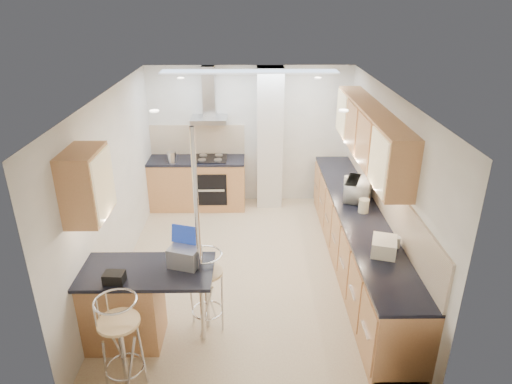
{
  "coord_description": "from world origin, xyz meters",
  "views": [
    {
      "loc": [
        0.02,
        -5.55,
        3.64
      ],
      "look_at": [
        0.08,
        0.2,
        1.11
      ],
      "focal_mm": 32.0,
      "sensor_mm": 36.0,
      "label": 1
    }
  ],
  "objects_px": {
    "microwave": "(359,190)",
    "bar_stool_end": "(207,291)",
    "laptop": "(185,257)",
    "bread_bin": "(384,246)",
    "bar_stool_near": "(122,344)"
  },
  "relations": [
    {
      "from": "microwave",
      "to": "bar_stool_end",
      "type": "xyz_separation_m",
      "value": [
        -2.05,
        -1.59,
        -0.56
      ]
    },
    {
      "from": "laptop",
      "to": "bread_bin",
      "type": "height_order",
      "value": "laptop"
    },
    {
      "from": "microwave",
      "to": "laptop",
      "type": "distance_m",
      "value": 2.84
    },
    {
      "from": "laptop",
      "to": "bar_stool_near",
      "type": "height_order",
      "value": "laptop"
    },
    {
      "from": "bar_stool_end",
      "to": "bread_bin",
      "type": "height_order",
      "value": "bread_bin"
    },
    {
      "from": "bar_stool_near",
      "to": "microwave",
      "type": "bearing_deg",
      "value": 53.4
    },
    {
      "from": "laptop",
      "to": "bar_stool_end",
      "type": "height_order",
      "value": "laptop"
    },
    {
      "from": "bar_stool_end",
      "to": "bread_bin",
      "type": "relative_size",
      "value": 2.99
    },
    {
      "from": "bar_stool_near",
      "to": "bread_bin",
      "type": "height_order",
      "value": "bread_bin"
    },
    {
      "from": "bar_stool_near",
      "to": "bread_bin",
      "type": "relative_size",
      "value": 3.12
    },
    {
      "from": "laptop",
      "to": "bar_stool_end",
      "type": "relative_size",
      "value": 0.31
    },
    {
      "from": "laptop",
      "to": "bar_stool_near",
      "type": "bearing_deg",
      "value": -109.02
    },
    {
      "from": "laptop",
      "to": "bread_bin",
      "type": "relative_size",
      "value": 0.94
    },
    {
      "from": "bar_stool_near",
      "to": "bar_stool_end",
      "type": "xyz_separation_m",
      "value": [
        0.74,
        0.88,
        -0.02
      ]
    },
    {
      "from": "bar_stool_near",
      "to": "bread_bin",
      "type": "xyz_separation_m",
      "value": [
        2.75,
        0.99,
        0.48
      ]
    }
  ]
}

